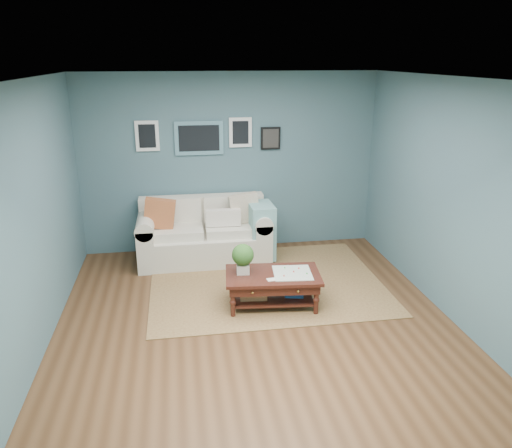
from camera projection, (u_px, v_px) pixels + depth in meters
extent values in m
plane|color=brown|center=(256.00, 324.00, 5.70)|extent=(5.00, 5.00, 0.00)
plane|color=white|center=(256.00, 78.00, 4.84)|extent=(5.00, 5.00, 0.00)
cube|color=#425E6A|center=(230.00, 163.00, 7.61)|extent=(4.50, 0.02, 2.70)
cube|color=#425E6A|center=(324.00, 335.00, 2.93)|extent=(4.50, 0.02, 2.70)
cube|color=#425E6A|center=(32.00, 222.00, 4.93)|extent=(0.02, 5.00, 2.70)
cube|color=#425E6A|center=(453.00, 202.00, 5.61)|extent=(0.02, 5.00, 2.70)
cube|color=slate|center=(199.00, 138.00, 7.39)|extent=(0.72, 0.03, 0.50)
cube|color=black|center=(199.00, 138.00, 7.37)|extent=(0.60, 0.01, 0.38)
cube|color=white|center=(147.00, 136.00, 7.26)|extent=(0.34, 0.03, 0.44)
cube|color=white|center=(240.00, 132.00, 7.46)|extent=(0.34, 0.03, 0.44)
cube|color=black|center=(271.00, 138.00, 7.56)|extent=(0.30, 0.03, 0.34)
cube|color=brown|center=(266.00, 282.00, 6.74)|extent=(3.06, 2.45, 0.01)
cube|color=silver|center=(204.00, 247.00, 7.43)|extent=(1.43, 0.88, 0.42)
cube|color=silver|center=(202.00, 211.00, 7.60)|extent=(1.87, 0.22, 0.48)
cube|color=silver|center=(147.00, 243.00, 7.27)|extent=(0.24, 0.88, 0.62)
cube|color=silver|center=(260.00, 237.00, 7.52)|extent=(0.24, 0.88, 0.62)
cylinder|color=silver|center=(145.00, 223.00, 7.17)|extent=(0.26, 0.88, 0.26)
cylinder|color=silver|center=(260.00, 218.00, 7.42)|extent=(0.26, 0.88, 0.26)
cube|color=silver|center=(178.00, 232.00, 7.22)|extent=(0.72, 0.56, 0.13)
cube|color=silver|center=(230.00, 229.00, 7.34)|extent=(0.72, 0.56, 0.13)
cube|color=silver|center=(177.00, 210.00, 7.41)|extent=(0.72, 0.12, 0.36)
cube|color=silver|center=(228.00, 208.00, 7.52)|extent=(0.72, 0.12, 0.36)
cube|color=#BB3E28|center=(160.00, 214.00, 7.10)|extent=(0.49, 0.17, 0.48)
cube|color=beige|center=(244.00, 208.00, 7.36)|extent=(0.47, 0.18, 0.46)
cube|color=beige|center=(223.00, 218.00, 7.22)|extent=(0.50, 0.12, 0.24)
cube|color=#89C5C6|center=(261.00, 230.00, 7.36)|extent=(0.34, 0.55, 0.80)
cube|color=black|center=(273.00, 275.00, 6.00)|extent=(1.19, 0.77, 0.04)
cube|color=black|center=(273.00, 281.00, 6.02)|extent=(1.11, 0.68, 0.11)
cube|color=black|center=(273.00, 297.00, 6.09)|extent=(1.00, 0.58, 0.02)
sphere|color=gold|center=(252.00, 293.00, 5.72)|extent=(0.03, 0.03, 0.03)
sphere|color=gold|center=(298.00, 291.00, 5.75)|extent=(0.03, 0.03, 0.03)
cylinder|color=black|center=(233.00, 302.00, 5.79)|extent=(0.06, 0.06, 0.39)
cylinder|color=black|center=(316.00, 300.00, 5.85)|extent=(0.06, 0.06, 0.39)
cylinder|color=black|center=(232.00, 283.00, 6.27)|extent=(0.06, 0.06, 0.39)
cylinder|color=black|center=(309.00, 281.00, 6.33)|extent=(0.06, 0.06, 0.39)
cube|color=beige|center=(243.00, 269.00, 5.99)|extent=(0.16, 0.16, 0.11)
sphere|color=#2D531D|center=(243.00, 255.00, 5.94)|extent=(0.26, 0.26, 0.26)
cube|color=silver|center=(292.00, 273.00, 6.00)|extent=(0.49, 0.49, 0.01)
cube|color=tan|center=(253.00, 290.00, 6.04)|extent=(0.34, 0.26, 0.19)
cube|color=#245191|center=(294.00, 291.00, 6.10)|extent=(0.24, 0.19, 0.11)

